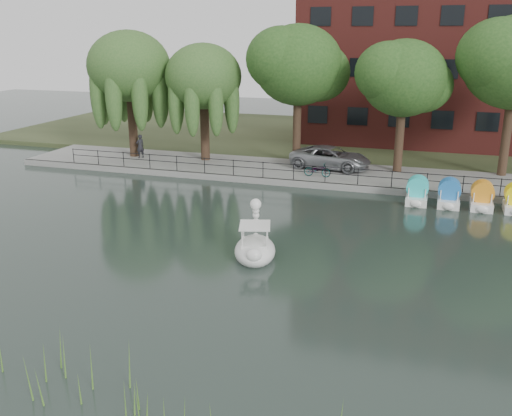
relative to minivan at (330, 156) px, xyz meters
The scene contains 16 objects.
ground_plane 17.04m from the minivan, 95.46° to the right, with size 120.00×120.00×0.00m, color #35433D.
promenade 2.14m from the minivan, 150.36° to the right, with size 40.00×6.00×0.40m, color gray.
kerb 4.32m from the minivan, 112.67° to the right, with size 40.00×0.25×0.40m, color gray.
land_strip 13.22m from the minivan, 97.05° to the left, with size 60.00×22.00×0.36m, color #47512D.
railing 4.01m from the minivan, 113.77° to the right, with size 32.00×0.05×1.00m.
apartment_building 16.28m from the minivan, 67.58° to the left, with size 20.00×10.07×18.00m.
willow_left 15.66m from the minivan, behind, with size 5.88×5.88×9.01m.
willow_mid 10.39m from the minivan, behind, with size 5.32×5.32×8.15m.
broadleaf_center 6.46m from the minivan, 157.57° to the left, with size 6.00×6.00×9.25m.
broadleaf_right 6.77m from the minivan, ahead, with size 5.40×5.40×8.32m.
minivan is the anchor object (origin of this frame).
bicycle 2.52m from the minivan, 98.22° to the right, with size 1.72×0.60×1.00m, color gray.
pedestrian 13.87m from the minivan, behind, with size 0.71×0.48×1.98m, color black.
swan_boat 15.72m from the minivan, 90.99° to the right, with size 2.44×3.14×2.35m.
pedal_boat_row 10.74m from the minivan, 29.49° to the right, with size 7.95×1.70×1.40m.
reed_bank 26.43m from the minivan, 89.17° to the right, with size 24.00×2.40×1.20m.
Camera 1 is at (8.32, -20.40, 9.24)m, focal length 40.00 mm.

